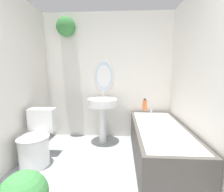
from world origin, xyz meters
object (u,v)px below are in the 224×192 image
at_px(bathtub, 160,144).
at_px(shampoo_bottle, 145,105).
at_px(pedestal_sink, 102,108).
at_px(toilet, 37,142).

relative_size(bathtub, shampoo_bottle, 7.86).
relative_size(pedestal_sink, bathtub, 0.55).
bearing_deg(bathtub, pedestal_sink, 146.57).
bearing_deg(pedestal_sink, toilet, -140.48).
distance_m(bathtub, shampoo_bottle, 0.81).
xyz_separation_m(pedestal_sink, shampoo_bottle, (0.77, 0.08, 0.04)).
distance_m(toilet, pedestal_sink, 1.18).
relative_size(toilet, shampoo_bottle, 3.49).
bearing_deg(pedestal_sink, bathtub, -33.43).
bearing_deg(toilet, pedestal_sink, 39.52).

